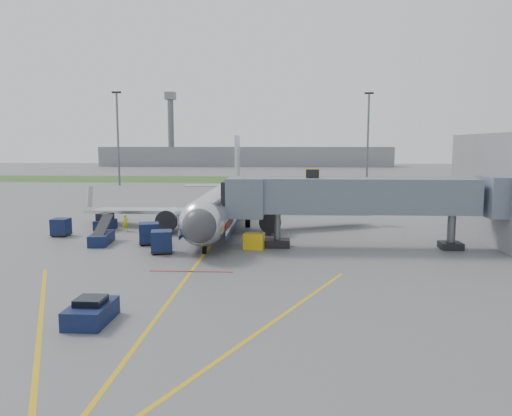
# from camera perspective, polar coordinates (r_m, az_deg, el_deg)

# --- Properties ---
(ground) EXTENTS (400.00, 400.00, 0.00)m
(ground) POSITION_cam_1_polar(r_m,az_deg,el_deg) (39.88, -6.36, -5.80)
(ground) COLOR #565659
(ground) RESTS_ON ground
(grass_strip) EXTENTS (300.00, 25.00, 0.01)m
(grass_strip) POSITION_cam_1_polar(r_m,az_deg,el_deg) (128.77, 0.38, 3.28)
(grass_strip) COLOR #2D4C1E
(grass_strip) RESTS_ON ground
(apron_markings) EXTENTS (21.52, 50.00, 0.01)m
(apron_markings) POSITION_cam_1_polar(r_m,az_deg,el_deg) (32.85, -8.55, -8.69)
(apron_markings) COLOR gold
(apron_markings) RESTS_ON ground
(airliner) EXTENTS (32.10, 35.67, 10.25)m
(airliner) POSITION_cam_1_polar(r_m,az_deg,el_deg) (54.32, -3.70, 0.55)
(airliner) COLOR silver
(airliner) RESTS_ON ground
(jet_bridge) EXTENTS (25.30, 4.00, 6.90)m
(jet_bridge) POSITION_cam_1_polar(r_m,az_deg,el_deg) (43.96, 11.46, 1.23)
(jet_bridge) COLOR slate
(jet_bridge) RESTS_ON ground
(light_mast_left) EXTENTS (2.00, 0.44, 20.40)m
(light_mast_left) POSITION_cam_1_polar(r_m,az_deg,el_deg) (114.33, -15.50, 7.91)
(light_mast_left) COLOR #595B60
(light_mast_left) RESTS_ON ground
(light_mast_right) EXTENTS (2.00, 0.44, 20.40)m
(light_mast_right) POSITION_cam_1_polar(r_m,az_deg,el_deg) (114.78, 12.67, 8.00)
(light_mast_right) COLOR #595B60
(light_mast_right) RESTS_ON ground
(distant_terminal) EXTENTS (120.00, 14.00, 8.00)m
(distant_terminal) POSITION_cam_1_polar(r_m,az_deg,el_deg) (209.01, -1.23, 5.91)
(distant_terminal) COLOR slate
(distant_terminal) RESTS_ON ground
(control_tower) EXTENTS (4.00, 4.00, 30.00)m
(control_tower) POSITION_cam_1_polar(r_m,az_deg,el_deg) (208.73, -9.71, 9.47)
(control_tower) COLOR #595B60
(control_tower) RESTS_ON ground
(pushback_tug) EXTENTS (1.95, 3.16, 1.30)m
(pushback_tug) POSITION_cam_1_polar(r_m,az_deg,el_deg) (27.19, -18.33, -11.21)
(pushback_tug) COLOR #0B1734
(pushback_tug) RESTS_ON ground
(baggage_tug) EXTENTS (1.89, 2.81, 1.80)m
(baggage_tug) POSITION_cam_1_polar(r_m,az_deg,el_deg) (54.99, -16.85, -1.61)
(baggage_tug) COLOR #0B1734
(baggage_tug) RESTS_ON ground
(baggage_cart_a) EXTENTS (2.26, 2.26, 1.96)m
(baggage_cart_a) POSITION_cam_1_polar(r_m,az_deg,el_deg) (46.16, -12.12, -2.86)
(baggage_cart_a) COLOR #0B1734
(baggage_cart_a) RESTS_ON ground
(baggage_cart_b) EXTENTS (2.09, 2.09, 1.89)m
(baggage_cart_b) POSITION_cam_1_polar(r_m,az_deg,el_deg) (42.28, -10.73, -3.80)
(baggage_cart_b) COLOR #0B1734
(baggage_cart_b) RESTS_ON ground
(baggage_cart_c) EXTENTS (1.63, 1.63, 1.74)m
(baggage_cart_c) POSITION_cam_1_polar(r_m,az_deg,el_deg) (52.87, -21.40, -2.05)
(baggage_cart_c) COLOR #0B1734
(baggage_cart_c) RESTS_ON ground
(belt_loader) EXTENTS (2.02, 4.92, 2.35)m
(belt_loader) POSITION_cam_1_polar(r_m,az_deg,el_deg) (47.60, -17.22, -3.23)
(belt_loader) COLOR #0B1734
(belt_loader) RESTS_ON ground
(ground_power_cart) EXTENTS (1.85, 1.37, 1.37)m
(ground_power_cart) POSITION_cam_1_polar(r_m,az_deg,el_deg) (43.20, -0.23, -3.82)
(ground_power_cart) COLOR #E3AF0D
(ground_power_cart) RESTS_ON ground
(ramp_worker) EXTENTS (0.78, 0.73, 1.78)m
(ramp_worker) POSITION_cam_1_polar(r_m,az_deg,el_deg) (53.57, -14.68, -1.66)
(ramp_worker) COLOR #B2C717
(ramp_worker) RESTS_ON ground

